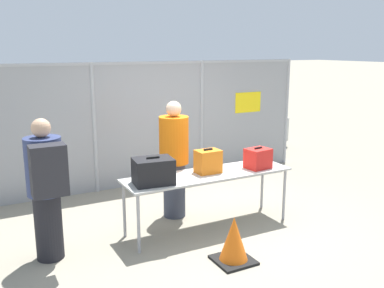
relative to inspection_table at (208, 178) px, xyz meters
The scene contains 10 objects.
ground_plane 0.73m from the inspection_table, 44.97° to the left, with size 120.00×120.00×0.00m, color gray.
fence_section 2.26m from the inspection_table, 86.92° to the left, with size 6.21×0.07×2.19m.
inspection_table is the anchor object (origin of this frame).
suitcase_black 0.85m from the inspection_table, behind, with size 0.52×0.41×0.35m.
suitcase_orange 0.22m from the inspection_table, 67.60° to the left, with size 0.33×0.24×0.33m.
suitcase_red 0.77m from the inspection_table, ahead, with size 0.35×0.30×0.30m.
traveler_hooded 2.08m from the inspection_table, behind, with size 0.41×0.64×1.66m.
security_worker_near 0.66m from the inspection_table, 110.33° to the left, with size 0.42×0.42×1.69m.
utility_trailer 4.84m from the inspection_table, 56.12° to the left, with size 3.98×1.99×0.72m.
traffic_cone 1.09m from the inspection_table, 102.57° to the right, with size 0.44×0.44×0.55m.
Camera 1 is at (-2.86, -4.85, 2.42)m, focal length 40.00 mm.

